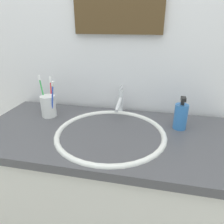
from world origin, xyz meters
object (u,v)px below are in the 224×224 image
Objects in this scene: faucet at (120,102)px; toothbrush_green at (43,93)px; toothbrush_cup at (48,106)px; toothbrush_blue at (52,97)px; toothbrush_white at (51,92)px; soap_dispenser at (181,116)px; toothbrush_red at (51,94)px.

toothbrush_green is (-0.38, -0.10, 0.05)m from faucet.
toothbrush_blue is at bearing -28.14° from toothbrush_cup.
toothbrush_white is (-0.05, 0.07, -0.00)m from toothbrush_blue.
toothbrush_blue reaches higher than soap_dispenser.
toothbrush_cup is 0.64m from soap_dispenser.
toothbrush_red reaches higher than toothbrush_cup.
toothbrush_white is 1.22× the size of soap_dispenser.
toothbrush_cup is 0.59× the size of toothbrush_red.
toothbrush_blue reaches higher than toothbrush_red.
toothbrush_red is at bearing 39.02° from toothbrush_green.
toothbrush_cup is at bearing -83.37° from toothbrush_white.
toothbrush_white is at bearing 175.63° from soap_dispenser.
soap_dispenser is (0.67, -0.01, -0.06)m from toothbrush_green.
toothbrush_blue reaches higher than toothbrush_white.
toothbrush_blue is at bearing -57.41° from toothbrush_white.
toothbrush_blue is 0.08m from toothbrush_white.
faucet is 0.82× the size of toothbrush_green.
faucet is 0.87× the size of toothbrush_blue.
toothbrush_cup is 0.54× the size of toothbrush_green.
faucet is 0.88× the size of toothbrush_white.
soap_dispenser is (0.29, -0.11, -0.00)m from faucet.
toothbrush_cup is at bearing 151.86° from toothbrush_blue.
toothbrush_green is at bearing -165.50° from faucet.
faucet is at bearing 23.21° from toothbrush_blue.
soap_dispenser is (0.65, -0.05, -0.05)m from toothbrush_white.
toothbrush_green is at bearing -123.25° from toothbrush_white.
toothbrush_blue reaches higher than faucet.
toothbrush_red is at bearing 176.56° from soap_dispenser.
toothbrush_green reaches higher than toothbrush_white.
toothbrush_white is 0.65m from soap_dispenser.
toothbrush_green is 1.31× the size of soap_dispenser.
toothbrush_red is (0.00, 0.04, 0.05)m from toothbrush_cup.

